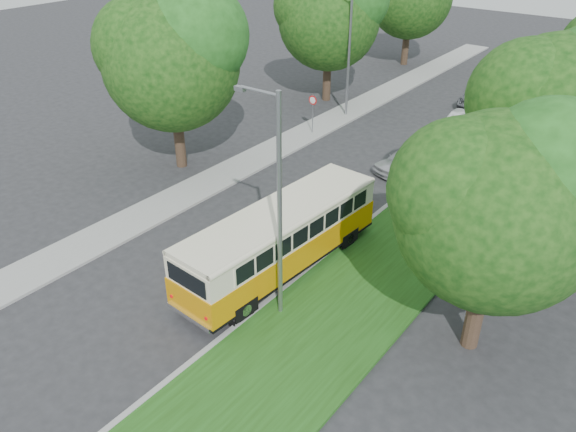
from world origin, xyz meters
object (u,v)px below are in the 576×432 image
Objects in this scene: lamppost_near at (277,203)px; car_blue at (494,94)px; vintage_bus at (281,240)px; lamppost_far at (348,53)px; car_silver at (405,161)px; car_white at (461,126)px; car_grey at (480,98)px.

car_blue is at bearing 93.95° from lamppost_near.
vintage_bus is 24.44m from car_blue.
lamppost_far is 18.24m from vintage_bus.
vintage_bus is at bearing -65.71° from lamppost_far.
lamppost_far is at bearing 163.27° from car_silver.
car_silver is (-1.82, 13.09, -3.76)m from lamppost_near.
car_blue reaches higher than car_silver.
vintage_bus is at bearing -70.32° from car_blue.
car_white is (-1.27, 19.32, -3.63)m from lamppost_near.
vintage_bus reaches higher than car_silver.
car_silver is (7.09, -5.41, -3.51)m from lamppost_far.
car_grey is (6.42, 7.22, -3.50)m from lamppost_far.
car_blue is (-1.83, 26.49, -3.60)m from lamppost_near.
car_white is 0.85× the size of car_blue.
lamppost_far reaches higher than car_blue.
lamppost_near is at bearing -84.49° from car_grey.
car_white is at bearing -79.26° from car_grey.
car_silver is at bearing -37.36° from lamppost_far.
lamppost_far is 1.67× the size of car_white.
car_silver is at bearing -94.53° from car_white.
vintage_bus reaches higher than car_white.
car_grey is at bearing 113.67° from car_silver.
lamppost_near is 3.93m from vintage_bus.
lamppost_near is 19.70m from car_white.
vintage_bus is at bearing -67.64° from car_silver.
lamppost_near is 13.74m from car_silver.
lamppost_near reaches higher than car_blue.
car_white is at bearing 93.77° from lamppost_near.
lamppost_far is 11.18m from car_blue.
car_blue is (-0.01, 13.40, 0.16)m from car_silver.
vintage_bus is 23.69m from car_grey.
lamppost_near is at bearing -50.45° from vintage_bus.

